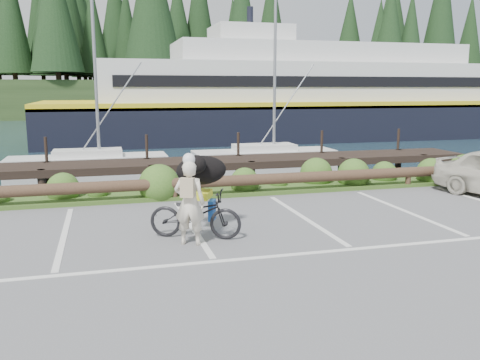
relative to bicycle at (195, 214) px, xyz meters
name	(u,v)px	position (x,y,z in m)	size (l,w,h in m)	color
ground	(210,254)	(0.07, -1.08, -0.48)	(72.00, 72.00, 0.00)	#58585B
harbor_backdrop	(116,106)	(0.46, 77.39, -0.48)	(170.00, 160.00, 30.00)	#172D39
vegetation_strip	(171,193)	(0.07, 4.22, -0.43)	(34.00, 1.60, 0.10)	#3D5B21
log_rail	(175,200)	(0.07, 3.52, -0.48)	(32.00, 0.30, 0.60)	#443021
bicycle	(195,214)	(0.00, 0.00, 0.00)	(0.64, 1.83, 0.96)	black
cyclist	(190,203)	(-0.17, -0.39, 0.32)	(0.59, 0.39, 1.61)	beige
dog	(201,170)	(0.24, 0.54, 0.78)	(1.04, 0.51, 0.60)	black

